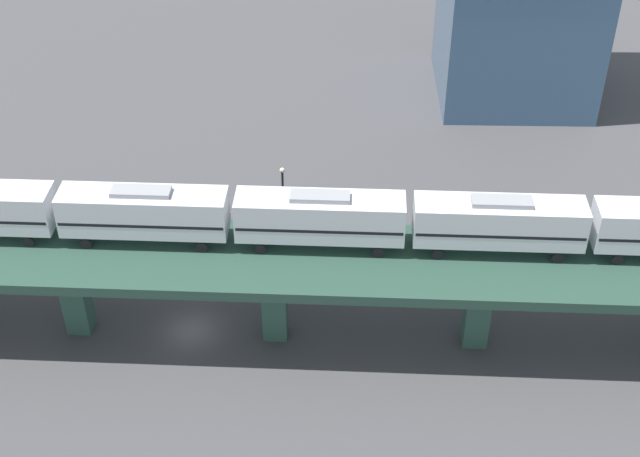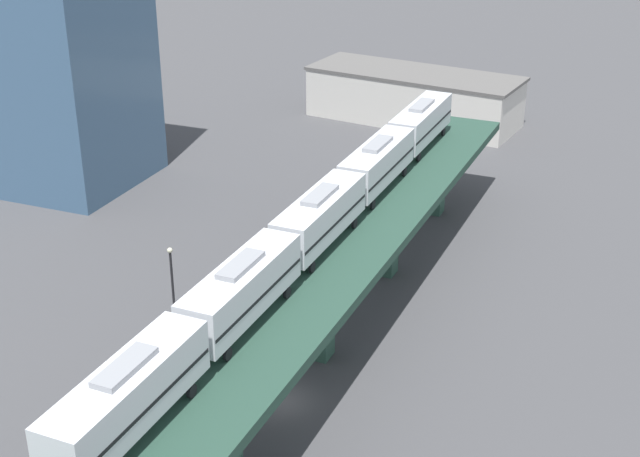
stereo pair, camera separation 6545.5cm
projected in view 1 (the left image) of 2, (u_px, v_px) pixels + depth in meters
The scene contains 7 objects.
ground_plane at pixel (192, 331), 68.28m from camera, with size 400.00×400.00×0.00m, color #424244.
elevated_viaduct at pixel (182, 265), 64.40m from camera, with size 10.79×92.19×7.61m.
subway_train at pixel (320, 217), 62.99m from camera, with size 4.45×62.45×4.45m.
street_car_white at pixel (66, 243), 75.70m from camera, with size 2.62×4.67×1.89m.
street_car_black at pixel (315, 261), 73.72m from camera, with size 2.02×4.44×1.89m.
street_car_silver at pixel (480, 254), 74.46m from camera, with size 2.72×4.69×1.89m.
street_lamp at pixel (283, 196), 75.78m from camera, with size 0.44×0.44×6.94m.
Camera 1 is at (50.02, 11.00, 46.88)m, focal length 50.00 mm.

